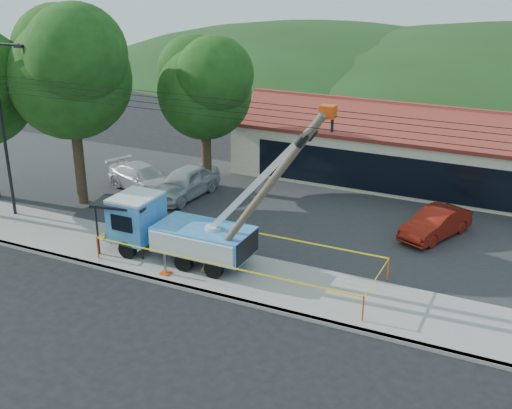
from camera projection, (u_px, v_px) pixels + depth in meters
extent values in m
plane|color=black|center=(198.00, 325.00, 23.77)|extent=(120.00, 120.00, 0.00)
cube|color=gray|center=(224.00, 297.00, 25.50)|extent=(60.00, 0.25, 0.15)
cube|color=gray|center=(246.00, 277.00, 27.10)|extent=(60.00, 4.00, 0.15)
cube|color=#28282B|center=(313.00, 214.00, 33.83)|extent=(60.00, 12.00, 0.10)
cube|color=beige|center=(425.00, 154.00, 38.33)|extent=(22.00, 8.00, 3.40)
cube|color=black|center=(409.00, 178.00, 35.05)|extent=(18.04, 0.08, 2.21)
cube|color=maroon|center=(421.00, 125.00, 35.85)|extent=(22.50, 4.53, 1.52)
cube|color=maroon|center=(435.00, 111.00, 39.21)|extent=(22.50, 4.53, 1.52)
cube|color=maroon|center=(429.00, 107.00, 37.29)|extent=(22.50, 0.30, 0.25)
cylinder|color=black|center=(4.00, 133.00, 31.99)|extent=(0.16, 0.16, 9.00)
cylinder|color=black|center=(4.00, 44.00, 30.03)|extent=(1.80, 0.14, 0.14)
cube|color=black|center=(19.00, 46.00, 29.68)|extent=(0.50, 0.22, 0.15)
cylinder|color=#332316|center=(79.00, 160.00, 34.41)|extent=(0.56, 0.56, 5.06)
sphere|color=#163C10|center=(70.00, 78.00, 32.83)|extent=(6.30, 6.30, 6.30)
sphere|color=#163C10|center=(60.00, 52.00, 33.62)|extent=(5.04, 5.04, 5.04)
sphere|color=#163C10|center=(76.00, 55.00, 31.11)|extent=(5.04, 5.04, 5.04)
cylinder|color=#332316|center=(207.00, 155.00, 36.75)|extent=(0.56, 0.56, 4.18)
sphere|color=#163C10|center=(205.00, 92.00, 35.44)|extent=(5.25, 5.25, 5.25)
sphere|color=#163C10|center=(194.00, 72.00, 36.11)|extent=(4.20, 4.20, 4.20)
sphere|color=#163C10|center=(215.00, 75.00, 34.02)|extent=(4.20, 4.20, 4.20)
ellipsoid|color=#1A3412|center=(325.00, 71.00, 76.01)|extent=(78.40, 56.00, 28.00)
cylinder|color=black|center=(234.00, 119.00, 23.79)|extent=(60.00, 0.02, 0.02)
cylinder|color=black|center=(240.00, 113.00, 24.16)|extent=(60.00, 0.02, 0.02)
cylinder|color=black|center=(246.00, 107.00, 24.54)|extent=(60.00, 0.02, 0.02)
cylinder|color=black|center=(250.00, 102.00, 24.83)|extent=(60.00, 0.02, 0.02)
cylinder|color=black|center=(128.00, 249.00, 28.57)|extent=(0.83, 0.28, 0.83)
cylinder|color=black|center=(152.00, 233.00, 30.19)|extent=(0.83, 0.28, 0.83)
cylinder|color=black|center=(184.00, 262.00, 27.38)|extent=(0.83, 0.28, 0.83)
cylinder|color=black|center=(206.00, 245.00, 29.00)|extent=(0.83, 0.28, 0.83)
cylinder|color=black|center=(214.00, 269.00, 26.79)|extent=(0.83, 0.28, 0.83)
cylinder|color=black|center=(235.00, 251.00, 28.41)|extent=(0.83, 0.28, 0.83)
cube|color=black|center=(184.00, 246.00, 28.33)|extent=(6.06, 0.92, 0.23)
cube|color=#377DC4|center=(137.00, 218.00, 29.00)|extent=(1.84, 2.20, 1.93)
cube|color=silver|center=(135.00, 197.00, 28.63)|extent=(1.84, 2.20, 0.11)
cube|color=black|center=(121.00, 212.00, 29.30)|extent=(0.07, 1.65, 0.83)
cube|color=gray|center=(121.00, 229.00, 29.66)|extent=(0.14, 2.11, 0.46)
cube|color=#377DC4|center=(204.00, 239.00, 27.73)|extent=(4.22, 2.20, 1.10)
cylinder|color=silver|center=(213.00, 232.00, 27.39)|extent=(0.64, 0.64, 0.55)
cube|color=silver|center=(267.00, 173.00, 25.29)|extent=(5.21, 0.26, 5.72)
cube|color=gray|center=(273.00, 169.00, 25.09)|extent=(3.13, 0.17, 3.44)
cube|color=#DE430C|center=(328.00, 112.00, 23.11)|extent=(0.55, 0.46, 0.46)
cube|color=#DE430C|center=(166.00, 273.00, 27.24)|extent=(0.41, 0.41, 0.07)
cube|color=#DE430C|center=(248.00, 255.00, 28.90)|extent=(0.41, 0.41, 0.07)
cylinder|color=brown|center=(257.00, 200.00, 25.08)|extent=(5.41, 0.30, 7.54)
cube|color=brown|center=(311.00, 130.00, 23.10)|extent=(0.16, 1.69, 0.16)
cylinder|color=black|center=(311.00, 134.00, 23.67)|extent=(0.55, 0.34, 0.58)
cylinder|color=black|center=(301.00, 140.00, 22.88)|extent=(0.55, 0.34, 0.58)
cylinder|color=black|center=(97.00, 230.00, 28.65)|extent=(0.11, 0.11, 2.31)
cylinder|color=black|center=(141.00, 235.00, 28.14)|extent=(0.11, 0.11, 2.31)
cylinder|color=black|center=(109.00, 221.00, 29.69)|extent=(0.11, 0.11, 2.31)
cylinder|color=black|center=(152.00, 225.00, 29.18)|extent=(0.11, 0.11, 2.31)
cube|color=black|center=(123.00, 203.00, 28.48)|extent=(2.75, 1.98, 0.12)
cube|color=black|center=(131.00, 223.00, 29.48)|extent=(2.28, 0.48, 1.93)
cube|color=black|center=(126.00, 241.00, 29.14)|extent=(2.16, 0.77, 0.08)
cylinder|color=#DE430C|center=(98.00, 248.00, 28.44)|extent=(0.06, 0.06, 1.05)
cylinder|color=#DE430C|center=(363.00, 309.00, 23.53)|extent=(0.06, 0.06, 1.05)
cylinder|color=#DE430C|center=(388.00, 269.00, 26.52)|extent=(0.06, 0.06, 1.05)
cylinder|color=#DE430C|center=(144.00, 220.00, 31.43)|extent=(0.06, 0.06, 1.05)
cube|color=yellow|center=(218.00, 265.00, 25.82)|extent=(12.17, 0.01, 0.06)
cube|color=yellow|center=(377.00, 277.00, 24.85)|extent=(0.01, 3.56, 0.06)
cube|color=yellow|center=(256.00, 233.00, 28.80)|extent=(12.17, 0.01, 0.06)
cube|color=yellow|center=(121.00, 224.00, 29.77)|extent=(0.01, 3.56, 0.06)
imported|color=#B6B8BD|center=(185.00, 198.00, 36.10)|extent=(2.35, 5.10, 1.69)
imported|color=maroon|center=(434.00, 238.00, 30.99)|extent=(2.97, 4.48, 1.39)
imported|color=silver|center=(144.00, 192.00, 37.10)|extent=(5.50, 3.65, 1.48)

